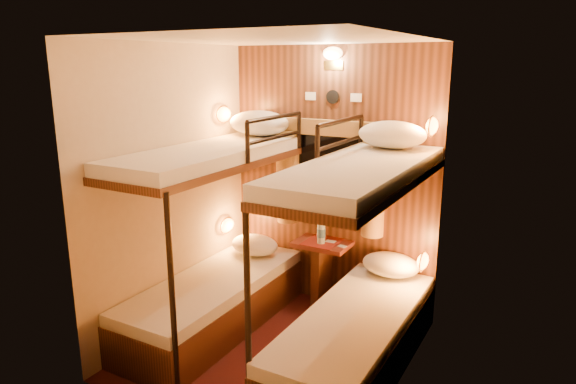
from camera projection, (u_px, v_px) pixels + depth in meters
The scene contains 22 objects.
floor at pixel (276, 349), 4.13m from camera, with size 2.10×2.10×0.00m, color #380F0F.
ceiling at pixel (274, 39), 3.55m from camera, with size 2.10×2.10×0.00m, color silver.
wall_back at pixel (333, 179), 4.73m from camera, with size 2.40×2.40×0.00m, color #C6B293.
wall_front at pixel (182, 249), 2.95m from camera, with size 2.40×2.40×0.00m, color #C6B293.
wall_left at pixel (172, 190), 4.31m from camera, with size 2.40×2.40×0.00m, color #C6B293.
wall_right at pixel (406, 226), 3.37m from camera, with size 2.40×2.40×0.00m, color #C6B293.
back_panel at pixel (332, 179), 4.71m from camera, with size 2.00×0.03×2.40m, color #321C0E.
bunk_left at pixel (214, 267), 4.36m from camera, with size 0.72×1.90×1.82m.
bunk_right at pixel (356, 300), 3.75m from camera, with size 0.72×1.90×1.82m.
window at pixel (330, 182), 4.69m from camera, with size 1.00×0.12×0.79m.
curtains at pixel (329, 174), 4.65m from camera, with size 1.10×0.22×1.00m.
back_fixtures at pixel (333, 62), 4.43m from camera, with size 0.54×0.09×0.48m.
reading_lamps at pixel (316, 182), 4.42m from camera, with size 2.00×0.20×1.25m.
table at pixel (322, 266), 4.75m from camera, with size 0.50×0.34×0.66m.
bottle_left at pixel (321, 231), 4.62m from camera, with size 0.08×0.08×0.26m.
bottle_right at pixel (321, 230), 4.68m from camera, with size 0.07×0.07×0.25m.
sachet_a at pixel (331, 242), 4.69m from camera, with size 0.09×0.07×0.01m, color silver.
sachet_b at pixel (342, 246), 4.57m from camera, with size 0.07×0.05×0.01m, color silver.
pillow_lower_left at pixel (255, 245), 4.91m from camera, with size 0.48×0.34×0.19m, color white.
pillow_lower_right at pixel (391, 265), 4.41m from camera, with size 0.50×0.35×0.20m, color white.
pillow_upper_left at pixel (259, 123), 4.72m from camera, with size 0.59×0.42×0.23m, color white.
pillow_upper_right at pixel (392, 135), 4.02m from camera, with size 0.54×0.39×0.21m, color white.
Camera 1 is at (1.89, -3.18, 2.23)m, focal length 32.00 mm.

